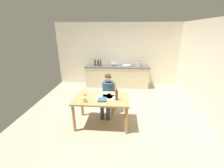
{
  "coord_description": "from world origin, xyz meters",
  "views": [
    {
      "loc": [
        0.27,
        -3.73,
        2.3
      ],
      "look_at": [
        -0.05,
        0.18,
        0.85
      ],
      "focal_mm": 23.47,
      "sensor_mm": 36.0,
      "label": 1
    }
  ],
  "objects_px": {
    "dining_table": "(102,102)",
    "coffee_mug": "(85,100)",
    "wine_glass_back_right": "(112,62)",
    "candlestick": "(85,93)",
    "wine_glass_by_kettle": "(116,62)",
    "bottle_vinegar": "(98,63)",
    "stovetop_kettle": "(139,64)",
    "wine_bottle_on_table": "(117,95)",
    "mixing_bowl": "(114,64)",
    "chair_at_table": "(109,96)",
    "wine_glass_back_left": "(113,62)",
    "person_seated": "(107,92)",
    "wine_glass_near_sink": "(118,62)",
    "bottle_oil": "(95,63)",
    "bottle_wine_red": "(100,63)",
    "book_magazine": "(102,100)",
    "sink_unit": "(127,65)"
  },
  "relations": [
    {
      "from": "chair_at_table",
      "to": "book_magazine",
      "type": "height_order",
      "value": "chair_at_table"
    },
    {
      "from": "coffee_mug",
      "to": "bottle_oil",
      "type": "relative_size",
      "value": 0.4
    },
    {
      "from": "bottle_wine_red",
      "to": "stovetop_kettle",
      "type": "bearing_deg",
      "value": 1.25
    },
    {
      "from": "wine_glass_back_left",
      "to": "wine_glass_by_kettle",
      "type": "bearing_deg",
      "value": 0.0
    },
    {
      "from": "stovetop_kettle",
      "to": "wine_glass_back_left",
      "type": "bearing_deg",
      "value": 172.2
    },
    {
      "from": "chair_at_table",
      "to": "bottle_wine_red",
      "type": "bearing_deg",
      "value": 104.82
    },
    {
      "from": "dining_table",
      "to": "coffee_mug",
      "type": "height_order",
      "value": "coffee_mug"
    },
    {
      "from": "wine_bottle_on_table",
      "to": "bottle_oil",
      "type": "height_order",
      "value": "bottle_oil"
    },
    {
      "from": "bottle_oil",
      "to": "bottle_wine_red",
      "type": "distance_m",
      "value": 0.23
    },
    {
      "from": "person_seated",
      "to": "wine_glass_near_sink",
      "type": "distance_m",
      "value": 2.44
    },
    {
      "from": "coffee_mug",
      "to": "bottle_vinegar",
      "type": "relative_size",
      "value": 0.44
    },
    {
      "from": "bottle_wine_red",
      "to": "mixing_bowl",
      "type": "relative_size",
      "value": 1.41
    },
    {
      "from": "book_magazine",
      "to": "stovetop_kettle",
      "type": "relative_size",
      "value": 0.95
    },
    {
      "from": "dining_table",
      "to": "wine_bottle_on_table",
      "type": "relative_size",
      "value": 4.6
    },
    {
      "from": "bottle_vinegar",
      "to": "wine_glass_near_sink",
      "type": "xyz_separation_m",
      "value": [
        0.85,
        0.14,
        -0.0
      ]
    },
    {
      "from": "book_magazine",
      "to": "bottle_wine_red",
      "type": "height_order",
      "value": "bottle_wine_red"
    },
    {
      "from": "bottle_vinegar",
      "to": "wine_glass_by_kettle",
      "type": "xyz_separation_m",
      "value": [
        0.75,
        0.14,
        -0.0
      ]
    },
    {
      "from": "chair_at_table",
      "to": "coffee_mug",
      "type": "bearing_deg",
      "value": -115.97
    },
    {
      "from": "candlestick",
      "to": "wine_glass_by_kettle",
      "type": "bearing_deg",
      "value": 77.22
    },
    {
      "from": "book_magazine",
      "to": "bottle_oil",
      "type": "distance_m",
      "value": 2.94
    },
    {
      "from": "sink_unit",
      "to": "wine_glass_back_left",
      "type": "relative_size",
      "value": 2.34
    },
    {
      "from": "bottle_oil",
      "to": "wine_glass_back_right",
      "type": "xyz_separation_m",
      "value": [
        0.68,
        0.21,
        -0.01
      ]
    },
    {
      "from": "mixing_bowl",
      "to": "wine_glass_by_kettle",
      "type": "relative_size",
      "value": 1.19
    },
    {
      "from": "person_seated",
      "to": "mixing_bowl",
      "type": "distance_m",
      "value": 2.34
    },
    {
      "from": "bottle_vinegar",
      "to": "stovetop_kettle",
      "type": "height_order",
      "value": "bottle_vinegar"
    },
    {
      "from": "bottle_vinegar",
      "to": "person_seated",
      "type": "bearing_deg",
      "value": -74.13
    },
    {
      "from": "coffee_mug",
      "to": "candlestick",
      "type": "distance_m",
      "value": 0.38
    },
    {
      "from": "book_magazine",
      "to": "sink_unit",
      "type": "relative_size",
      "value": 0.58
    },
    {
      "from": "sink_unit",
      "to": "wine_glass_by_kettle",
      "type": "bearing_deg",
      "value": 161.68
    },
    {
      "from": "wine_glass_back_left",
      "to": "chair_at_table",
      "type": "bearing_deg",
      "value": -89.01
    },
    {
      "from": "dining_table",
      "to": "coffee_mug",
      "type": "xyz_separation_m",
      "value": [
        -0.34,
        -0.27,
        0.16
      ]
    },
    {
      "from": "dining_table",
      "to": "book_magazine",
      "type": "distance_m",
      "value": 0.19
    },
    {
      "from": "wine_glass_by_kettle",
      "to": "mixing_bowl",
      "type": "bearing_deg",
      "value": -136.14
    },
    {
      "from": "wine_glass_near_sink",
      "to": "chair_at_table",
      "type": "bearing_deg",
      "value": -94.9
    },
    {
      "from": "bottle_vinegar",
      "to": "dining_table",
      "type": "bearing_deg",
      "value": -78.68
    },
    {
      "from": "stovetop_kettle",
      "to": "wine_glass_back_right",
      "type": "xyz_separation_m",
      "value": [
        -1.15,
        0.15,
        0.01
      ]
    },
    {
      "from": "wine_glass_back_right",
      "to": "candlestick",
      "type": "bearing_deg",
      "value": -99.18
    },
    {
      "from": "bottle_oil",
      "to": "wine_glass_back_left",
      "type": "bearing_deg",
      "value": 16.03
    },
    {
      "from": "candlestick",
      "to": "bottle_oil",
      "type": "relative_size",
      "value": 0.8
    },
    {
      "from": "mixing_bowl",
      "to": "wine_glass_back_left",
      "type": "xyz_separation_m",
      "value": [
        -0.05,
        0.08,
        0.07
      ]
    },
    {
      "from": "person_seated",
      "to": "bottle_oil",
      "type": "distance_m",
      "value": 2.35
    },
    {
      "from": "wine_glass_near_sink",
      "to": "wine_glass_by_kettle",
      "type": "distance_m",
      "value": 0.1
    },
    {
      "from": "sink_unit",
      "to": "bottle_oil",
      "type": "height_order",
      "value": "bottle_oil"
    },
    {
      "from": "bottle_oil",
      "to": "bottle_wine_red",
      "type": "height_order",
      "value": "bottle_oil"
    },
    {
      "from": "chair_at_table",
      "to": "stovetop_kettle",
      "type": "xyz_separation_m",
      "value": [
        1.06,
        2.11,
        0.51
      ]
    },
    {
      "from": "wine_glass_back_left",
      "to": "bottle_oil",
      "type": "bearing_deg",
      "value": -163.97
    },
    {
      "from": "chair_at_table",
      "to": "wine_glass_by_kettle",
      "type": "bearing_deg",
      "value": 87.64
    },
    {
      "from": "coffee_mug",
      "to": "dining_table",
      "type": "bearing_deg",
      "value": 37.83
    },
    {
      "from": "coffee_mug",
      "to": "wine_glass_near_sink",
      "type": "relative_size",
      "value": 0.75
    },
    {
      "from": "mixing_bowl",
      "to": "dining_table",
      "type": "bearing_deg",
      "value": -92.32
    }
  ]
}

